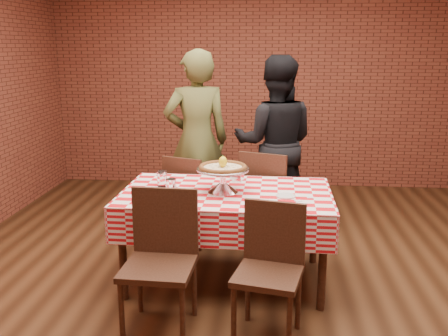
{
  "coord_description": "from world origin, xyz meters",
  "views": [
    {
      "loc": [
        0.12,
        -3.67,
        1.88
      ],
      "look_at": [
        -0.21,
        0.15,
        0.93
      ],
      "focal_mm": 39.53,
      "sensor_mm": 36.0,
      "label": 1
    }
  ],
  "objects": [
    {
      "name": "pizza_stand",
      "position": [
        -0.21,
        0.05,
        0.85
      ],
      "size": [
        0.48,
        0.48,
        0.19
      ],
      "primitive_type": null,
      "rotation": [
        0.0,
        0.0,
        0.13
      ],
      "color": "silver",
      "rests_on": "tablecloth"
    },
    {
      "name": "pizza",
      "position": [
        -0.21,
        0.05,
        0.95
      ],
      "size": [
        0.42,
        0.42,
        0.03
      ],
      "primitive_type": "cylinder",
      "rotation": [
        0.0,
        0.0,
        0.13
      ],
      "color": "beige",
      "rests_on": "pizza_stand"
    },
    {
      "name": "table",
      "position": [
        -0.19,
        0.06,
        0.38
      ],
      "size": [
        1.65,
        1.01,
        0.75
      ],
      "primitive_type": "cube",
      "rotation": [
        0.0,
        0.0,
        -0.02
      ],
      "color": "#41271A",
      "rests_on": "ground"
    },
    {
      "name": "chair_far_right",
      "position": [
        0.16,
        0.86,
        0.47
      ],
      "size": [
        0.58,
        0.58,
        0.94
      ],
      "primitive_type": null,
      "rotation": [
        0.0,
        0.0,
        2.81
      ],
      "color": "#41271A",
      "rests_on": "ground"
    },
    {
      "name": "chair_near_left",
      "position": [
        -0.57,
        -0.71,
        0.47
      ],
      "size": [
        0.48,
        0.48,
        0.94
      ],
      "primitive_type": null,
      "rotation": [
        0.0,
        0.0,
        -0.04
      ],
      "color": "#41271A",
      "rests_on": "ground"
    },
    {
      "name": "sweetener_packet_b",
      "position": [
        0.46,
        -0.05,
        0.76
      ],
      "size": [
        0.05,
        0.04,
        0.0
      ],
      "primitive_type": "cube",
      "rotation": [
        0.0,
        0.0,
        0.04
      ],
      "color": "white",
      "rests_on": "tablecloth"
    },
    {
      "name": "diner_black",
      "position": [
        0.21,
        1.39,
        0.9
      ],
      "size": [
        0.9,
        0.72,
        1.79
      ],
      "primitive_type": "imported",
      "rotation": [
        0.0,
        0.0,
        3.1
      ],
      "color": "black",
      "rests_on": "ground"
    },
    {
      "name": "lemon",
      "position": [
        -0.21,
        0.05,
        1.0
      ],
      "size": [
        0.08,
        0.08,
        0.09
      ],
      "primitive_type": "ellipsoid",
      "rotation": [
        0.0,
        0.0,
        0.13
      ],
      "color": "yellow",
      "rests_on": "pizza"
    },
    {
      "name": "back_wall",
      "position": [
        0.0,
        3.0,
        1.45
      ],
      "size": [
        5.5,
        0.0,
        5.5
      ],
      "primitive_type": "plane",
      "rotation": [
        1.57,
        0.0,
        0.0
      ],
      "color": "brown",
      "rests_on": "ground"
    },
    {
      "name": "tablecloth",
      "position": [
        -0.19,
        0.06,
        0.62
      ],
      "size": [
        1.69,
        1.05,
        0.28
      ],
      "primitive_type": null,
      "rotation": [
        0.0,
        0.0,
        -0.02
      ],
      "color": "red",
      "rests_on": "table"
    },
    {
      "name": "chair_far_left",
      "position": [
        -0.59,
        0.84,
        0.44
      ],
      "size": [
        0.52,
        0.52,
        0.88
      ],
      "primitive_type": null,
      "rotation": [
        0.0,
        0.0,
        2.79
      ],
      "color": "#41271A",
      "rests_on": "ground"
    },
    {
      "name": "water_glass_left",
      "position": [
        -0.6,
        -0.07,
        0.82
      ],
      "size": [
        0.08,
        0.08,
        0.13
      ],
      "primitive_type": "cylinder",
      "rotation": [
        0.0,
        0.0,
        -0.02
      ],
      "color": "white",
      "rests_on": "tablecloth"
    },
    {
      "name": "sweetener_packet_a",
      "position": [
        0.37,
        -0.15,
        0.76
      ],
      "size": [
        0.06,
        0.06,
        0.0
      ],
      "primitive_type": "cube",
      "rotation": [
        0.0,
        0.0,
        0.53
      ],
      "color": "white",
      "rests_on": "tablecloth"
    },
    {
      "name": "condiment_caddy",
      "position": [
        -0.12,
        0.38,
        0.83
      ],
      "size": [
        0.12,
        0.11,
        0.14
      ],
      "primitive_type": "cube",
      "rotation": [
        0.0,
        0.0,
        -0.3
      ],
      "color": "silver",
      "rests_on": "tablecloth"
    },
    {
      "name": "side_plate",
      "position": [
        0.28,
        -0.04,
        0.76
      ],
      "size": [
        0.15,
        0.15,
        0.01
      ],
      "primitive_type": "cylinder",
      "rotation": [
        0.0,
        0.0,
        -0.02
      ],
      "color": "white",
      "rests_on": "tablecloth"
    },
    {
      "name": "water_glass_right",
      "position": [
        -0.72,
        0.17,
        0.82
      ],
      "size": [
        0.08,
        0.08,
        0.13
      ],
      "primitive_type": "cylinder",
      "rotation": [
        0.0,
        0.0,
        -0.02
      ],
      "color": "white",
      "rests_on": "tablecloth"
    },
    {
      "name": "chair_near_right",
      "position": [
        0.15,
        -0.76,
        0.45
      ],
      "size": [
        0.49,
        0.49,
        0.89
      ],
      "primitive_type": null,
      "rotation": [
        0.0,
        0.0,
        -0.22
      ],
      "color": "#41271A",
      "rests_on": "ground"
    },
    {
      "name": "ground",
      "position": [
        0.0,
        0.0,
        0.0
      ],
      "size": [
        6.0,
        6.0,
        0.0
      ],
      "primitive_type": "plane",
      "color": "black",
      "rests_on": "ground"
    },
    {
      "name": "diner_olive",
      "position": [
        -0.6,
        1.29,
        0.93
      ],
      "size": [
        0.77,
        0.61,
        1.85
      ],
      "primitive_type": "imported",
      "rotation": [
        0.0,
        0.0,
        3.42
      ],
      "color": "#515429",
      "rests_on": "ground"
    }
  ]
}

